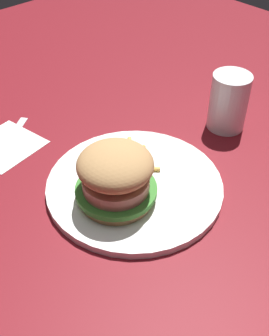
{
  "coord_description": "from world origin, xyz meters",
  "views": [
    {
      "loc": [
        -0.31,
        -0.36,
        0.46
      ],
      "look_at": [
        0.02,
        -0.01,
        0.04
      ],
      "focal_mm": 45.58,
      "sensor_mm": 36.0,
      "label": 1
    }
  ],
  "objects_px": {
    "napkin": "(5,145)",
    "drink_glass": "(226,103)",
    "fork": "(5,145)",
    "fries_pile": "(133,159)",
    "plate": "(135,185)",
    "sandwich": "(116,176)"
  },
  "relations": [
    {
      "from": "napkin",
      "to": "drink_glass",
      "type": "relative_size",
      "value": 1.06
    },
    {
      "from": "napkin",
      "to": "fork",
      "type": "distance_m",
      "value": 0.0
    },
    {
      "from": "fries_pile",
      "to": "napkin",
      "type": "distance_m",
      "value": 0.23
    },
    {
      "from": "fries_pile",
      "to": "drink_glass",
      "type": "distance_m",
      "value": 0.21
    },
    {
      "from": "fries_pile",
      "to": "fork",
      "type": "xyz_separation_m",
      "value": [
        -0.13,
        0.19,
        -0.01
      ]
    },
    {
      "from": "fork",
      "to": "napkin",
      "type": "bearing_deg",
      "value": 35.72
    },
    {
      "from": "fork",
      "to": "plate",
      "type": "bearing_deg",
      "value": -68.17
    },
    {
      "from": "sandwich",
      "to": "napkin",
      "type": "height_order",
      "value": "sandwich"
    },
    {
      "from": "napkin",
      "to": "drink_glass",
      "type": "distance_m",
      "value": 0.4
    },
    {
      "from": "plate",
      "to": "sandwich",
      "type": "distance_m",
      "value": 0.07
    },
    {
      "from": "plate",
      "to": "drink_glass",
      "type": "xyz_separation_m",
      "value": [
        0.24,
        0.01,
        0.04
      ]
    },
    {
      "from": "fries_pile",
      "to": "plate",
      "type": "bearing_deg",
      "value": -130.7
    },
    {
      "from": "sandwich",
      "to": "drink_glass",
      "type": "distance_m",
      "value": 0.28
    },
    {
      "from": "sandwich",
      "to": "drink_glass",
      "type": "xyz_separation_m",
      "value": [
        0.28,
        0.02,
        -0.01
      ]
    },
    {
      "from": "drink_glass",
      "to": "sandwich",
      "type": "bearing_deg",
      "value": -175.84
    },
    {
      "from": "napkin",
      "to": "fork",
      "type": "relative_size",
      "value": 0.73
    },
    {
      "from": "plate",
      "to": "napkin",
      "type": "xyz_separation_m",
      "value": [
        -0.09,
        0.23,
        -0.01
      ]
    },
    {
      "from": "sandwich",
      "to": "drink_glass",
      "type": "bearing_deg",
      "value": 4.16
    },
    {
      "from": "sandwich",
      "to": "fork",
      "type": "height_order",
      "value": "sandwich"
    },
    {
      "from": "plate",
      "to": "fork",
      "type": "bearing_deg",
      "value": 111.83
    },
    {
      "from": "fork",
      "to": "fries_pile",
      "type": "bearing_deg",
      "value": -56.69
    },
    {
      "from": "plate",
      "to": "fork",
      "type": "relative_size",
      "value": 1.82
    }
  ]
}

